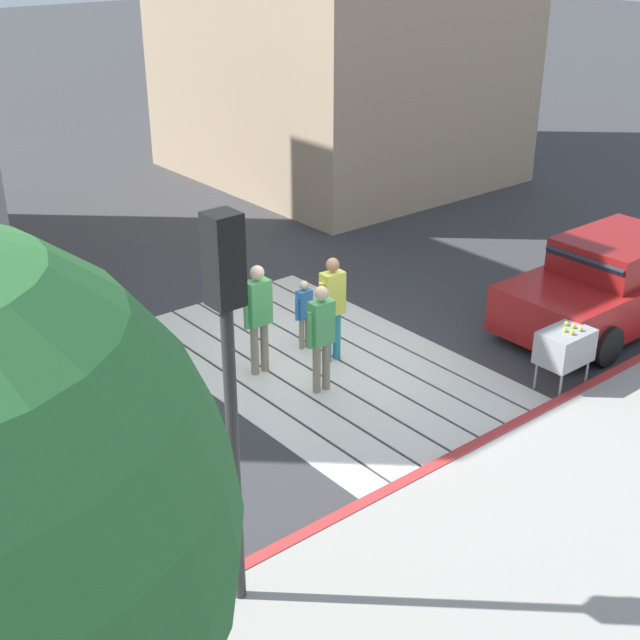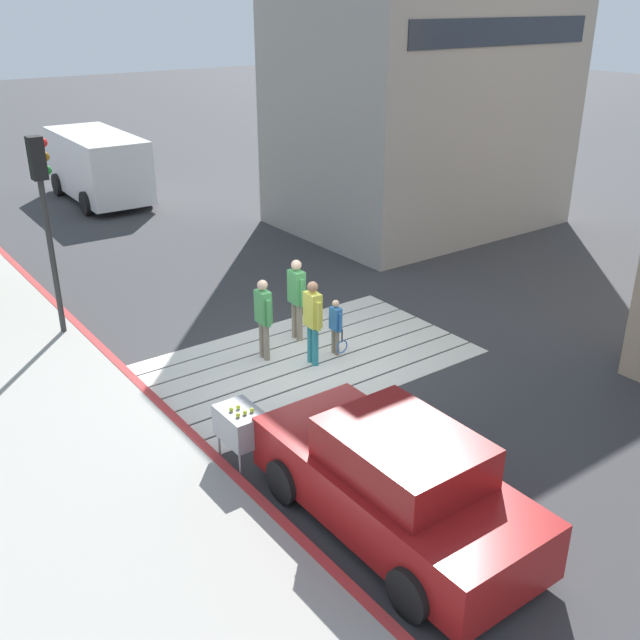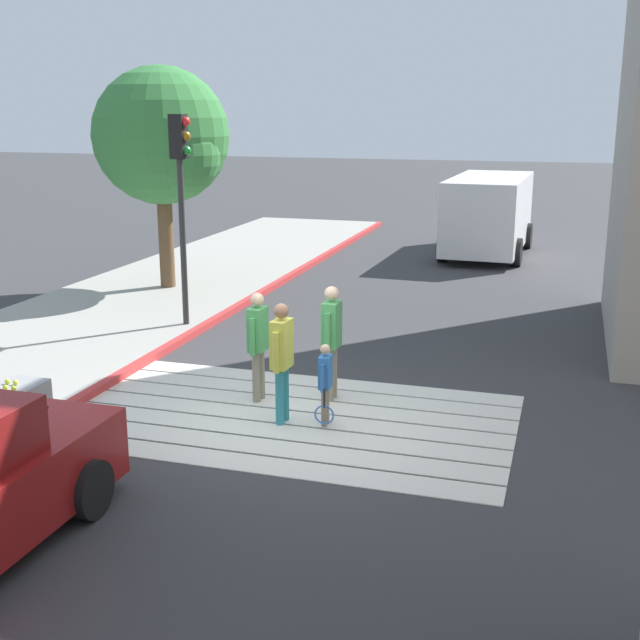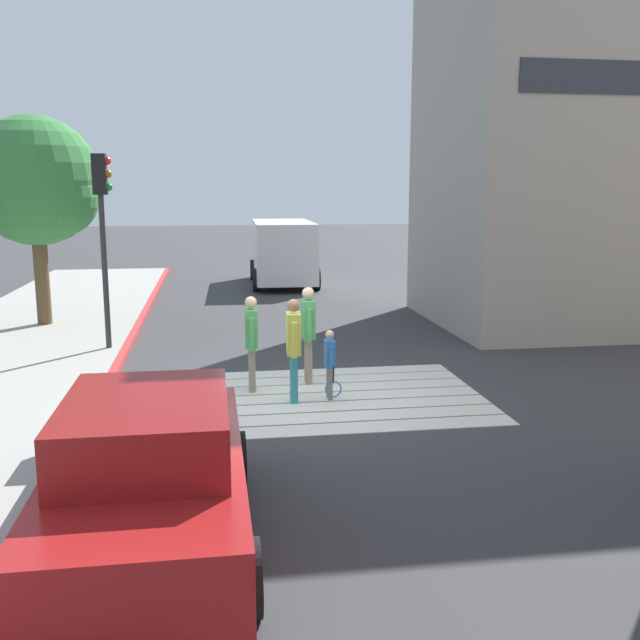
# 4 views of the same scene
# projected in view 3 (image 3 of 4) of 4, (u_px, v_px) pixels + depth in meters

# --- Properties ---
(ground_plane) EXTENTS (120.00, 120.00, 0.00)m
(ground_plane) POSITION_uv_depth(u_px,v_px,m) (290.00, 418.00, 11.94)
(ground_plane) COLOR #38383A
(crosswalk_stripes) EXTENTS (6.40, 3.80, 0.01)m
(crosswalk_stripes) POSITION_uv_depth(u_px,v_px,m) (290.00, 418.00, 11.94)
(crosswalk_stripes) COLOR silver
(crosswalk_stripes) RESTS_ON ground
(curb_painted) EXTENTS (0.16, 40.00, 0.13)m
(curb_painted) POSITION_uv_depth(u_px,v_px,m) (93.00, 392.00, 12.84)
(curb_painted) COLOR #BC3333
(curb_painted) RESTS_ON ground
(van_down_street) EXTENTS (2.49, 5.27, 2.35)m
(van_down_street) POSITION_uv_depth(u_px,v_px,m) (488.00, 213.00, 24.80)
(van_down_street) COLOR silver
(van_down_street) RESTS_ON ground
(traffic_light_corner) EXTENTS (0.39, 0.28, 4.24)m
(traffic_light_corner) POSITION_uv_depth(u_px,v_px,m) (181.00, 178.00, 15.92)
(traffic_light_corner) COLOR #2D2D2D
(traffic_light_corner) RESTS_ON ground
(street_tree) EXTENTS (3.20, 3.20, 5.32)m
(street_tree) POSITION_uv_depth(u_px,v_px,m) (164.00, 140.00, 19.16)
(street_tree) COLOR brown
(street_tree) RESTS_ON ground
(tennis_ball_cart) EXTENTS (0.56, 0.80, 1.02)m
(tennis_ball_cart) POSITION_uv_depth(u_px,v_px,m) (15.00, 405.00, 10.47)
(tennis_ball_cart) COLOR #99999E
(tennis_ball_cart) RESTS_ON ground
(pedestrian_adult_lead) EXTENTS (0.23, 0.50, 1.69)m
(pedestrian_adult_lead) POSITION_uv_depth(u_px,v_px,m) (258.00, 339.00, 12.41)
(pedestrian_adult_lead) COLOR gray
(pedestrian_adult_lead) RESTS_ON ground
(pedestrian_adult_trailing) EXTENTS (0.24, 0.51, 1.75)m
(pedestrian_adult_trailing) POSITION_uv_depth(u_px,v_px,m) (282.00, 354.00, 11.51)
(pedestrian_adult_trailing) COLOR teal
(pedestrian_adult_trailing) RESTS_ON ground
(pedestrian_adult_side) EXTENTS (0.23, 0.52, 1.78)m
(pedestrian_adult_side) POSITION_uv_depth(u_px,v_px,m) (332.00, 334.00, 12.44)
(pedestrian_adult_side) COLOR gray
(pedestrian_adult_side) RESTS_ON ground
(pedestrian_child_with_racket) EXTENTS (0.28, 0.37, 1.20)m
(pedestrian_child_with_racket) POSITION_uv_depth(u_px,v_px,m) (325.00, 381.00, 11.49)
(pedestrian_child_with_racket) COLOR gray
(pedestrian_child_with_racket) RESTS_ON ground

